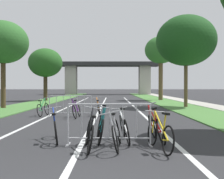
% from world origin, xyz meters
% --- Properties ---
extents(grass_verge_left, '(2.84, 58.40, 0.05)m').
position_xyz_m(grass_verge_left, '(-5.78, 23.89, 0.03)').
color(grass_verge_left, '#477A38').
rests_on(grass_verge_left, ground).
extents(grass_verge_right, '(2.84, 58.40, 0.05)m').
position_xyz_m(grass_verge_right, '(5.78, 23.89, 0.03)').
color(grass_verge_right, '#477A38').
rests_on(grass_verge_right, ground).
extents(sidewalk_path_right, '(1.77, 58.40, 0.08)m').
position_xyz_m(sidewalk_path_right, '(8.08, 23.89, 0.04)').
color(sidewalk_path_right, '#ADA89E').
rests_on(sidewalk_path_right, ground).
extents(lane_stripe_center, '(0.14, 33.79, 0.01)m').
position_xyz_m(lane_stripe_center, '(0.00, 16.89, 0.00)').
color(lane_stripe_center, silver).
rests_on(lane_stripe_center, ground).
extents(lane_stripe_right_lane, '(0.14, 33.79, 0.01)m').
position_xyz_m(lane_stripe_right_lane, '(2.40, 16.89, 0.00)').
color(lane_stripe_right_lane, silver).
rests_on(lane_stripe_right_lane, ground).
extents(lane_stripe_left_lane, '(0.14, 33.79, 0.01)m').
position_xyz_m(lane_stripe_left_lane, '(-2.40, 16.89, 0.00)').
color(lane_stripe_left_lane, silver).
rests_on(lane_stripe_left_lane, ground).
extents(overpass_bridge, '(19.06, 3.99, 6.01)m').
position_xyz_m(overpass_bridge, '(0.00, 48.27, 4.18)').
color(overpass_bridge, '#2D2D30').
rests_on(overpass_bridge, ground).
extents(tree_left_pine_far, '(3.36, 3.36, 5.88)m').
position_xyz_m(tree_left_pine_far, '(-6.53, 15.83, 4.43)').
color(tree_left_pine_far, '#4C3823').
rests_on(tree_left_pine_far, ground).
extents(tree_left_cypress_far, '(3.45, 3.45, 5.38)m').
position_xyz_m(tree_left_cypress_far, '(-6.04, 25.33, 3.89)').
color(tree_left_cypress_far, '#3D2D1E').
rests_on(tree_left_cypress_far, ground).
extents(tree_right_pine_near, '(4.16, 4.16, 6.47)m').
position_xyz_m(tree_right_pine_near, '(5.96, 16.67, 4.69)').
color(tree_right_pine_near, brown).
rests_on(tree_right_pine_near, ground).
extents(tree_right_oak_mid, '(3.40, 3.40, 6.84)m').
position_xyz_m(tree_right_oak_mid, '(5.99, 26.58, 5.31)').
color(tree_right_oak_mid, brown).
rests_on(tree_right_oak_mid, ground).
extents(crowd_barrier_nearest, '(2.13, 0.47, 1.05)m').
position_xyz_m(crowd_barrier_nearest, '(0.70, 4.47, 0.52)').
color(crowd_barrier_nearest, '#ADADB2').
rests_on(crowd_barrier_nearest, ground).
extents(crowd_barrier_second, '(2.14, 0.52, 1.05)m').
position_xyz_m(crowd_barrier_second, '(-1.26, 10.88, 0.52)').
color(crowd_barrier_second, '#ADADB2').
rests_on(crowd_barrier_second, ground).
extents(bicycle_red_0, '(0.55, 1.70, 1.04)m').
position_xyz_m(bicycle_red_0, '(1.95, 4.92, 0.38)').
color(bicycle_red_0, black).
rests_on(bicycle_red_0, ground).
extents(bicycle_blue_1, '(0.63, 1.63, 0.91)m').
position_xyz_m(bicycle_blue_1, '(-0.74, 4.94, 0.34)').
color(bicycle_blue_1, black).
rests_on(bicycle_blue_1, ground).
extents(bicycle_white_2, '(0.50, 1.71, 0.93)m').
position_xyz_m(bicycle_white_2, '(1.10, 4.89, 0.38)').
color(bicycle_white_2, black).
rests_on(bicycle_white_2, ground).
extents(bicycle_yellow_3, '(0.49, 1.65, 0.90)m').
position_xyz_m(bicycle_yellow_3, '(1.88, 3.92, 0.37)').
color(bicycle_yellow_3, black).
rests_on(bicycle_yellow_3, ground).
extents(bicycle_green_4, '(0.50, 1.62, 0.92)m').
position_xyz_m(bicycle_green_4, '(-2.69, 11.30, 0.36)').
color(bicycle_green_4, black).
rests_on(bicycle_green_4, ground).
extents(bicycle_teal_5, '(0.55, 1.66, 1.00)m').
position_xyz_m(bicycle_teal_5, '(0.47, 4.94, 0.37)').
color(bicycle_teal_5, black).
rests_on(bicycle_teal_5, ground).
extents(bicycle_silver_6, '(0.57, 1.70, 0.96)m').
position_xyz_m(bicycle_silver_6, '(0.88, 4.12, 0.37)').
color(bicycle_silver_6, black).
rests_on(bicycle_silver_6, ground).
extents(bicycle_black_7, '(0.45, 1.64, 0.99)m').
position_xyz_m(bicycle_black_7, '(0.25, 3.97, 0.37)').
color(bicycle_black_7, black).
rests_on(bicycle_black_7, ground).
extents(bicycle_orange_8, '(0.52, 1.71, 0.94)m').
position_xyz_m(bicycle_orange_8, '(0.09, 11.44, 0.35)').
color(bicycle_orange_8, black).
rests_on(bicycle_orange_8, ground).
extents(bicycle_purple_9, '(0.52, 1.70, 0.99)m').
position_xyz_m(bicycle_purple_9, '(-0.91, 10.46, 0.37)').
color(bicycle_purple_9, black).
rests_on(bicycle_purple_9, ground).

